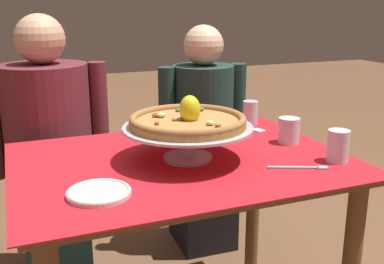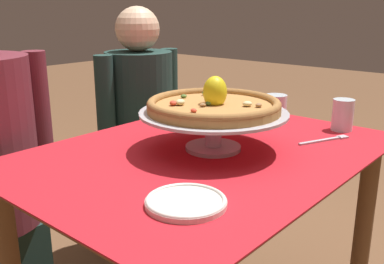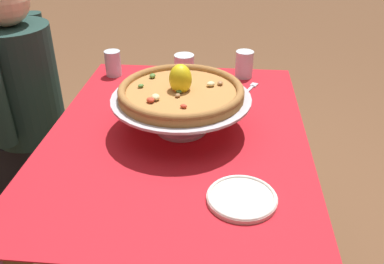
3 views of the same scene
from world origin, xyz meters
name	(u,v)px [view 1 (image 1 of 3)]	position (x,y,z in m)	size (l,w,h in m)	color
dining_table	(182,193)	(0.00, 0.00, 0.62)	(1.10, 0.81, 0.74)	brown
pizza_stand	(188,134)	(0.02, -0.01, 0.83)	(0.43, 0.43, 0.12)	#B7B7C1
pizza	(188,120)	(0.02, -0.01, 0.88)	(0.38, 0.38, 0.10)	#AD753D
water_glass_back_right	(250,114)	(0.43, 0.32, 0.79)	(0.06, 0.06, 0.10)	silver
water_glass_front_right	(338,148)	(0.47, -0.22, 0.79)	(0.07, 0.07, 0.11)	silver
water_glass_side_right	(289,132)	(0.44, 0.02, 0.78)	(0.08, 0.08, 0.10)	silver
side_plate	(99,192)	(-0.31, -0.20, 0.75)	(0.18, 0.18, 0.02)	silver
dinner_fork	(301,168)	(0.32, -0.23, 0.74)	(0.18, 0.09, 0.01)	#B7B7C1
sugar_packet	(258,130)	(0.41, 0.21, 0.74)	(0.05, 0.04, 0.01)	white
diner_left	(50,155)	(-0.38, 0.66, 0.60)	(0.53, 0.38, 1.21)	#1E3833
diner_right	(203,147)	(0.38, 0.69, 0.53)	(0.46, 0.33, 1.15)	black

